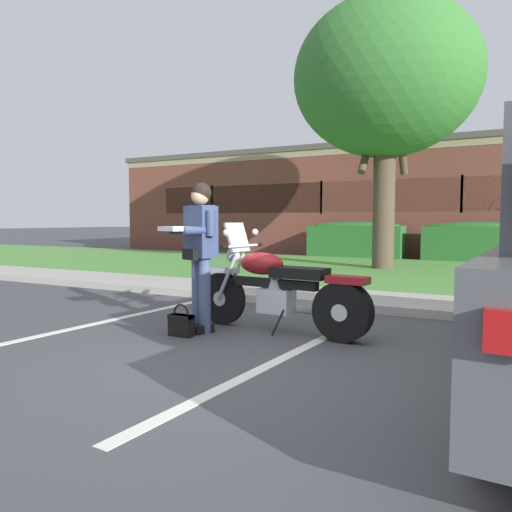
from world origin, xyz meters
name	(u,v)px	position (x,y,z in m)	size (l,w,h in m)	color
ground_plane	(254,358)	(0.00, 0.00, 0.00)	(140.00, 140.00, 0.00)	#424247
curb_strip	(346,306)	(0.00, 2.77, 0.06)	(60.00, 0.20, 0.12)	#ADA89E
concrete_walk	(362,299)	(0.00, 3.62, 0.04)	(60.00, 1.50, 0.08)	#ADA89E
grass_lawn	(414,273)	(0.00, 8.11, 0.03)	(60.00, 7.48, 0.06)	#518E3D
stall_stripe_0	(81,327)	(-2.47, 0.20, 0.00)	(0.12, 4.40, 0.01)	silver
stall_stripe_1	(287,356)	(0.24, 0.20, 0.00)	(0.12, 4.40, 0.01)	silver
motorcycle	(284,290)	(-0.19, 1.07, 0.49)	(2.24, 0.82, 1.26)	black
rider_person	(199,245)	(-1.06, 0.65, 1.01)	(0.56, 0.66, 1.70)	black
handbag	(181,323)	(-1.13, 0.39, 0.14)	(0.28, 0.13, 0.36)	black
shade_tree	(386,79)	(-0.88, 8.60, 4.80)	(4.61, 4.61, 6.79)	#4C3D2D
hedge_left	(355,239)	(-2.67, 12.17, 0.65)	(3.17, 0.90, 1.24)	#286028
hedge_center_left	(479,241)	(1.14, 12.17, 0.65)	(3.21, 0.90, 1.24)	#286028
brick_building	(474,202)	(0.55, 17.86, 2.03)	(28.09, 10.01, 4.06)	brown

